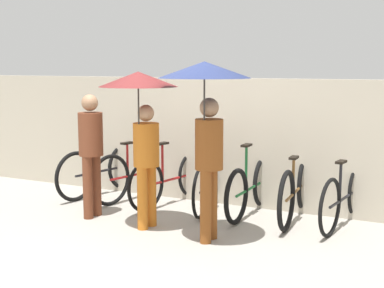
{
  "coord_description": "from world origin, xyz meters",
  "views": [
    {
      "loc": [
        3.0,
        -4.96,
        2.01
      ],
      "look_at": [
        0.0,
        1.18,
        1.0
      ],
      "focal_mm": 50.0,
      "sensor_mm": 36.0,
      "label": 1
    }
  ],
  "objects_px": {
    "pedestrian_center": "(141,108)",
    "pedestrian_trailing": "(206,101)",
    "parked_bicycle_0": "(102,170)",
    "parked_bicycle_1": "(137,173)",
    "parked_bicycle_2": "(171,178)",
    "parked_bicycle_3": "(211,182)",
    "parked_bicycle_6": "(345,196)",
    "pedestrian_leading": "(91,146)",
    "parked_bicycle_4": "(251,187)",
    "parked_bicycle_5": "(296,190)"
  },
  "relations": [
    {
      "from": "parked_bicycle_0",
      "to": "parked_bicycle_6",
      "type": "height_order",
      "value": "parked_bicycle_6"
    },
    {
      "from": "parked_bicycle_0",
      "to": "pedestrian_center",
      "type": "height_order",
      "value": "pedestrian_center"
    },
    {
      "from": "parked_bicycle_4",
      "to": "parked_bicycle_1",
      "type": "bearing_deg",
      "value": 88.7
    },
    {
      "from": "parked_bicycle_4",
      "to": "pedestrian_leading",
      "type": "relative_size",
      "value": 1.05
    },
    {
      "from": "parked_bicycle_3",
      "to": "parked_bicycle_6",
      "type": "xyz_separation_m",
      "value": [
        1.85,
        -0.03,
        0.01
      ]
    },
    {
      "from": "parked_bicycle_5",
      "to": "pedestrian_trailing",
      "type": "height_order",
      "value": "pedestrian_trailing"
    },
    {
      "from": "pedestrian_center",
      "to": "parked_bicycle_1",
      "type": "bearing_deg",
      "value": -49.28
    },
    {
      "from": "pedestrian_center",
      "to": "parked_bicycle_4",
      "type": "bearing_deg",
      "value": -122.1
    },
    {
      "from": "parked_bicycle_5",
      "to": "parked_bicycle_6",
      "type": "xyz_separation_m",
      "value": [
        0.62,
        0.01,
        -0.02
      ]
    },
    {
      "from": "parked_bicycle_0",
      "to": "parked_bicycle_1",
      "type": "relative_size",
      "value": 0.99
    },
    {
      "from": "parked_bicycle_2",
      "to": "parked_bicycle_4",
      "type": "bearing_deg",
      "value": -79.93
    },
    {
      "from": "parked_bicycle_0",
      "to": "pedestrian_trailing",
      "type": "xyz_separation_m",
      "value": [
        2.41,
        -1.38,
        1.23
      ]
    },
    {
      "from": "parked_bicycle_5",
      "to": "pedestrian_leading",
      "type": "height_order",
      "value": "pedestrian_leading"
    },
    {
      "from": "parked_bicycle_1",
      "to": "pedestrian_leading",
      "type": "distance_m",
      "value": 1.25
    },
    {
      "from": "parked_bicycle_0",
      "to": "pedestrian_center",
      "type": "xyz_separation_m",
      "value": [
        1.5,
        -1.25,
        1.11
      ]
    },
    {
      "from": "parked_bicycle_1",
      "to": "parked_bicycle_6",
      "type": "xyz_separation_m",
      "value": [
        3.08,
        -0.03,
        -0.01
      ]
    },
    {
      "from": "parked_bicycle_3",
      "to": "parked_bicycle_2",
      "type": "bearing_deg",
      "value": 84.61
    },
    {
      "from": "pedestrian_trailing",
      "to": "parked_bicycle_0",
      "type": "bearing_deg",
      "value": -31.04
    },
    {
      "from": "parked_bicycle_0",
      "to": "parked_bicycle_4",
      "type": "distance_m",
      "value": 2.47
    },
    {
      "from": "parked_bicycle_6",
      "to": "parked_bicycle_0",
      "type": "bearing_deg",
      "value": 97.43
    },
    {
      "from": "parked_bicycle_3",
      "to": "parked_bicycle_4",
      "type": "relative_size",
      "value": 1.02
    },
    {
      "from": "parked_bicycle_2",
      "to": "parked_bicycle_4",
      "type": "xyz_separation_m",
      "value": [
        1.23,
        -0.03,
        -0.0
      ]
    },
    {
      "from": "parked_bicycle_4",
      "to": "pedestrian_trailing",
      "type": "height_order",
      "value": "pedestrian_trailing"
    },
    {
      "from": "pedestrian_trailing",
      "to": "parked_bicycle_1",
      "type": "bearing_deg",
      "value": -39.59
    },
    {
      "from": "parked_bicycle_5",
      "to": "parked_bicycle_6",
      "type": "relative_size",
      "value": 1.03
    },
    {
      "from": "parked_bicycle_0",
      "to": "parked_bicycle_2",
      "type": "xyz_separation_m",
      "value": [
        1.23,
        -0.01,
        -0.01
      ]
    },
    {
      "from": "parked_bicycle_1",
      "to": "pedestrian_trailing",
      "type": "bearing_deg",
      "value": -115.05
    },
    {
      "from": "parked_bicycle_4",
      "to": "pedestrian_trailing",
      "type": "xyz_separation_m",
      "value": [
        -0.06,
        -1.34,
        1.24
      ]
    },
    {
      "from": "parked_bicycle_1",
      "to": "parked_bicycle_0",
      "type": "bearing_deg",
      "value": 106.84
    },
    {
      "from": "pedestrian_leading",
      "to": "pedestrian_center",
      "type": "relative_size",
      "value": 0.84
    },
    {
      "from": "parked_bicycle_4",
      "to": "pedestrian_center",
      "type": "distance_m",
      "value": 1.92
    },
    {
      "from": "parked_bicycle_4",
      "to": "pedestrian_leading",
      "type": "height_order",
      "value": "pedestrian_leading"
    },
    {
      "from": "pedestrian_center",
      "to": "pedestrian_trailing",
      "type": "relative_size",
      "value": 0.94
    },
    {
      "from": "parked_bicycle_4",
      "to": "pedestrian_center",
      "type": "height_order",
      "value": "pedestrian_center"
    },
    {
      "from": "pedestrian_leading",
      "to": "pedestrian_trailing",
      "type": "relative_size",
      "value": 0.8
    },
    {
      "from": "parked_bicycle_3",
      "to": "pedestrian_center",
      "type": "relative_size",
      "value": 0.91
    },
    {
      "from": "parked_bicycle_2",
      "to": "parked_bicycle_5",
      "type": "distance_m",
      "value": 1.85
    },
    {
      "from": "parked_bicycle_0",
      "to": "parked_bicycle_2",
      "type": "bearing_deg",
      "value": -78.22
    },
    {
      "from": "pedestrian_leading",
      "to": "parked_bicycle_3",
      "type": "bearing_deg",
      "value": -136.81
    },
    {
      "from": "pedestrian_center",
      "to": "pedestrian_trailing",
      "type": "xyz_separation_m",
      "value": [
        0.91,
        -0.13,
        0.12
      ]
    },
    {
      "from": "parked_bicycle_1",
      "to": "parked_bicycle_2",
      "type": "relative_size",
      "value": 1.0
    },
    {
      "from": "parked_bicycle_2",
      "to": "parked_bicycle_3",
      "type": "height_order",
      "value": "same"
    },
    {
      "from": "parked_bicycle_4",
      "to": "pedestrian_center",
      "type": "relative_size",
      "value": 0.89
    },
    {
      "from": "parked_bicycle_2",
      "to": "pedestrian_center",
      "type": "xyz_separation_m",
      "value": [
        0.26,
        -1.24,
        1.12
      ]
    },
    {
      "from": "parked_bicycle_2",
      "to": "parked_bicycle_3",
      "type": "xyz_separation_m",
      "value": [
        0.61,
        0.04,
        -0.01
      ]
    },
    {
      "from": "parked_bicycle_5",
      "to": "pedestrian_trailing",
      "type": "relative_size",
      "value": 0.89
    },
    {
      "from": "parked_bicycle_0",
      "to": "pedestrian_center",
      "type": "relative_size",
      "value": 0.91
    },
    {
      "from": "pedestrian_leading",
      "to": "pedestrian_center",
      "type": "bearing_deg",
      "value": 169.99
    },
    {
      "from": "pedestrian_center",
      "to": "parked_bicycle_6",
      "type": "bearing_deg",
      "value": -143.84
    },
    {
      "from": "pedestrian_leading",
      "to": "pedestrian_center",
      "type": "height_order",
      "value": "pedestrian_center"
    }
  ]
}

